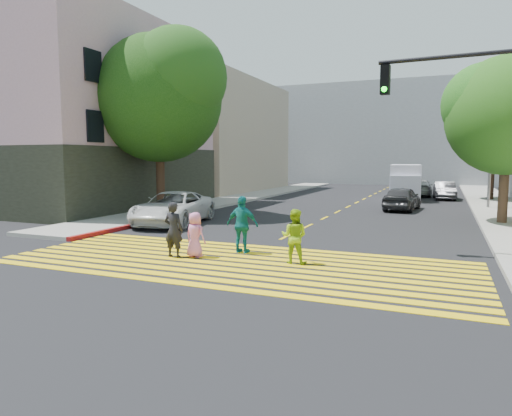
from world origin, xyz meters
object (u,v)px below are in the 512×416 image
Objects in this scene: tree_left at (160,92)px; dark_car_near at (402,198)px; tree_right_far at (495,123)px; pedestrian_child at (195,235)px; traffic_signal at (486,119)px; pedestrian_woman at (294,236)px; dark_car_parked at (445,190)px; white_sedan at (173,208)px; pedestrian_extra at (242,225)px; pedestrian_man at (174,230)px; white_van at (405,183)px; tree_right_near at (510,109)px; silver_car at (420,188)px.

tree_left is 2.35× the size of dark_car_near.
tree_left is at bearing 36.86° from dark_car_near.
pedestrian_child is (-9.94, -24.19, -4.74)m from tree_right_far.
traffic_signal is (7.90, 2.77, 3.40)m from pedestrian_child.
tree_right_far is 25.26m from pedestrian_woman.
pedestrian_child is 25.52m from dark_car_parked.
tree_right_far is 1.51× the size of white_sedan.
pedestrian_woman is at bearing 160.57° from pedestrian_extra.
pedestrian_man is at bearing 78.07° from dark_car_near.
pedestrian_man is 23.67m from white_van.
tree_left is at bearing -136.65° from dark_car_parked.
pedestrian_extra is at bearing -141.98° from pedestrian_man.
tree_left reaches higher than tree_right_far.
tree_right_near reaches higher than dark_car_parked.
pedestrian_woman is 26.89m from silver_car.
white_van is (-2.65, -1.67, 0.56)m from dark_car_parked.
tree_left reaches higher than pedestrian_child.
traffic_signal reaches higher than pedestrian_extra.
tree_left reaches higher than pedestrian_woman.
pedestrian_woman is 0.86× the size of pedestrian_extra.
pedestrian_woman is 0.34× the size of silver_car.
dark_car_near is at bearing -109.52° from dark_car_parked.
dark_car_near is at bearing -91.12° from white_van.
traffic_signal is (12.41, -3.02, 3.35)m from white_sedan.
tree_right_near is at bearing -121.48° from pedestrian_child.
tree_left is 1.20× the size of tree_right_far.
tree_left is 1.81× the size of white_sedan.
tree_left reaches higher than pedestrian_man.
white_sedan is (-5.58, 4.70, -0.16)m from pedestrian_extra.
white_van is at bearing -103.01° from pedestrian_man.
tree_right_far is at bearing 42.12° from tree_left.
silver_car is at bearing 104.96° from tree_right_near.
dark_car_near is at bearing -101.99° from pedestrian_extra.
pedestrian_extra is 0.45× the size of dark_car_parked.
pedestrian_woman is at bearing -164.39° from pedestrian_child.
silver_car is (12.16, 18.39, -5.82)m from tree_left.
pedestrian_woman is 9.29m from white_sedan.
pedestrian_man reaches higher than pedestrian_child.
white_sedan reaches higher than pedestrian_child.
silver_car is at bearing 99.73° from traffic_signal.
white_sedan is 1.30× the size of dark_car_near.
white_sedan is at bearing -126.37° from dark_car_parked.
pedestrian_woman is at bearing -150.56° from traffic_signal.
tree_right_far is 25.15m from pedestrian_extra.
silver_car is (0.44, 11.40, -0.04)m from dark_car_near.
pedestrian_child is at bearing -110.77° from dark_car_parked.
pedestrian_man is 25.93m from dark_car_parked.
tree_right_far is at bearing -103.39° from pedestrian_child.
white_van is (-5.15, 11.91, -3.91)m from tree_right_near.
pedestrian_extra is at bearing -111.02° from tree_right_far.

